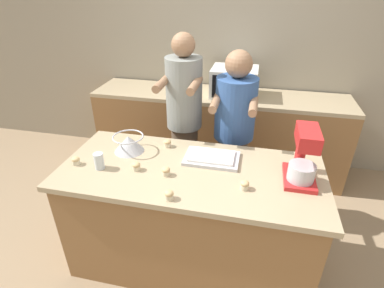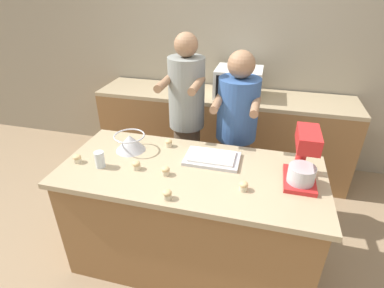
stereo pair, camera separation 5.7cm
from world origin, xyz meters
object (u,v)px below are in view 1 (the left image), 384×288
mixing_bowl (129,143)px  baking_tray (212,158)px  cupcake_2 (245,185)px  stand_mixer (303,159)px  cupcake_1 (76,161)px  cupcake_0 (166,171)px  cupcake_4 (169,195)px  cupcake_3 (167,143)px  microwave_oven (234,82)px  cupcake_5 (136,166)px  drinking_glass (99,161)px  person_right (233,136)px  person_left (184,124)px

mixing_bowl → baking_tray: 0.64m
cupcake_2 → stand_mixer: bearing=27.2°
stand_mixer → cupcake_1: 1.55m
cupcake_0 → cupcake_4: bearing=-68.9°
cupcake_3 → microwave_oven: bearing=71.0°
mixing_bowl → cupcake_5: size_ratio=3.94×
drinking_glass → cupcake_1: size_ratio=1.96×
person_right → cupcake_0: person_right is taller
person_left → baking_tray: 0.62m
person_right → mixing_bowl: (-0.75, -0.53, 0.13)m
cupcake_1 → cupcake_2: same height
baking_tray → microwave_oven: (0.03, 1.27, 0.18)m
person_right → cupcake_2: bearing=-79.8°
cupcake_0 → cupcake_3: size_ratio=1.00×
person_right → cupcake_2: person_right is taller
mixing_bowl → cupcake_4: bearing=-46.4°
stand_mixer → cupcake_4: stand_mixer is taller
cupcake_3 → cupcake_5: size_ratio=1.00×
microwave_oven → cupcake_3: size_ratio=7.99×
baking_tray → microwave_oven: size_ratio=0.83×
person_right → baking_tray: bearing=-101.8°
mixing_bowl → cupcake_2: mixing_bowl is taller
microwave_oven → cupcake_5: size_ratio=7.99×
person_right → drinking_glass: person_right is taller
mixing_bowl → cupcake_3: size_ratio=3.94×
drinking_glass → cupcake_5: drinking_glass is taller
person_left → microwave_oven: bearing=64.2°
person_right → cupcake_5: size_ratio=26.26×
person_left → cupcake_0: 0.78m
baking_tray → cupcake_1: (-0.93, -0.27, 0.01)m
cupcake_3 → cupcake_2: bearing=-33.3°
stand_mixer → baking_tray: bearing=168.7°
cupcake_3 → cupcake_5: 0.38m
cupcake_2 → person_left: bearing=125.9°
baking_tray → drinking_glass: (-0.75, -0.28, 0.04)m
baking_tray → cupcake_5: bearing=-153.4°
person_left → stand_mixer: person_left is taller
person_left → cupcake_1: person_left is taller
person_left → cupcake_4: (0.16, -1.02, 0.02)m
cupcake_2 → cupcake_5: 0.75m
microwave_oven → person_right: bearing=-83.7°
cupcake_1 → cupcake_4: 0.79m
microwave_oven → cupcake_3: (-0.40, -1.16, -0.17)m
microwave_oven → person_left: bearing=-115.8°
stand_mixer → cupcake_5: bearing=-173.5°
stand_mixer → cupcake_0: stand_mixer is taller
cupcake_1 → cupcake_4: bearing=-16.5°
baking_tray → cupcake_0: (-0.27, -0.26, 0.01)m
cupcake_0 → cupcake_5: 0.22m
cupcake_4 → cupcake_0: bearing=111.1°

